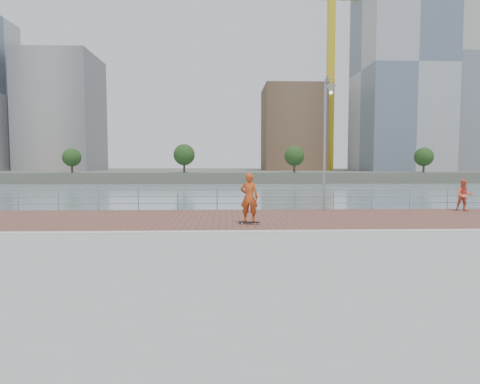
{
  "coord_description": "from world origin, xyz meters",
  "views": [
    {
      "loc": [
        -0.56,
        -13.95,
        2.42
      ],
      "look_at": [
        0.0,
        2.0,
        1.3
      ],
      "focal_mm": 30.0,
      "sensor_mm": 36.0,
      "label": 1
    }
  ],
  "objects_px": {
    "street_lamp": "(327,119)",
    "skateboarder": "(249,197)",
    "guardrail": "(237,197)",
    "bystander": "(464,195)"
  },
  "relations": [
    {
      "from": "guardrail",
      "to": "skateboarder",
      "type": "bearing_deg",
      "value": -85.92
    },
    {
      "from": "guardrail",
      "to": "skateboarder",
      "type": "xyz_separation_m",
      "value": [
        0.36,
        -5.09,
        0.4
      ]
    },
    {
      "from": "guardrail",
      "to": "street_lamp",
      "type": "xyz_separation_m",
      "value": [
        4.5,
        -0.98,
        3.95
      ]
    },
    {
      "from": "skateboarder",
      "to": "street_lamp",
      "type": "bearing_deg",
      "value": -122.86
    },
    {
      "from": "street_lamp",
      "to": "skateboarder",
      "type": "distance_m",
      "value": 6.82
    },
    {
      "from": "guardrail",
      "to": "skateboarder",
      "type": "distance_m",
      "value": 5.11
    },
    {
      "from": "skateboarder",
      "to": "bystander",
      "type": "relative_size",
      "value": 1.22
    },
    {
      "from": "guardrail",
      "to": "skateboarder",
      "type": "height_order",
      "value": "skateboarder"
    },
    {
      "from": "street_lamp",
      "to": "skateboarder",
      "type": "relative_size",
      "value": 3.32
    },
    {
      "from": "skateboarder",
      "to": "bystander",
      "type": "xyz_separation_m",
      "value": [
        11.25,
        4.14,
        -0.26
      ]
    }
  ]
}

